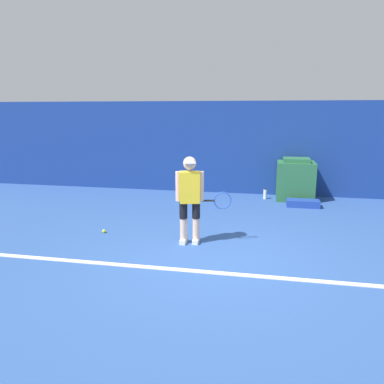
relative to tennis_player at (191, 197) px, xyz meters
name	(u,v)px	position (x,y,z in m)	size (l,w,h in m)	color
ground_plane	(212,260)	(0.48, -0.71, -0.84)	(24.00, 24.00, 0.00)	#2D5193
back_wall	(238,148)	(0.48, 4.27, 0.43)	(24.00, 0.10, 2.53)	navy
court_baseline	(208,272)	(0.48, -1.16, -0.83)	(21.60, 0.10, 0.01)	white
tennis_player	(191,197)	(0.00, 0.00, 0.00)	(0.94, 0.35, 1.52)	beige
tennis_ball	(104,231)	(-1.73, 0.22, -0.80)	(0.07, 0.07, 0.07)	#D1E533
covered_chair	(295,180)	(2.01, 3.77, -0.32)	(0.94, 0.80, 1.09)	#28663D
equipment_bag	(303,203)	(2.16, 3.01, -0.75)	(0.77, 0.35, 0.17)	#1E3D99
water_bottle	(265,194)	(1.26, 3.66, -0.71)	(0.09, 0.09, 0.27)	white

